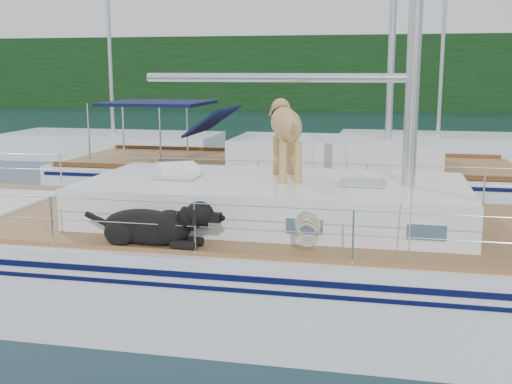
# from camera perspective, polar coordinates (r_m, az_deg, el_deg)

# --- Properties ---
(ground) EXTENTS (120.00, 120.00, 0.00)m
(ground) POSITION_cam_1_polar(r_m,az_deg,el_deg) (9.50, -3.25, -9.63)
(ground) COLOR black
(ground) RESTS_ON ground
(tree_line) EXTENTS (90.00, 3.00, 6.00)m
(tree_line) POSITION_cam_1_polar(r_m,az_deg,el_deg) (53.63, 9.74, 10.36)
(tree_line) COLOR black
(tree_line) RESTS_ON ground
(shore_bank) EXTENTS (92.00, 1.00, 1.20)m
(shore_bank) POSITION_cam_1_polar(r_m,az_deg,el_deg) (54.89, 9.71, 7.86)
(shore_bank) COLOR #595147
(shore_bank) RESTS_ON ground
(main_sailboat) EXTENTS (12.00, 3.80, 14.01)m
(main_sailboat) POSITION_cam_1_polar(r_m,az_deg,el_deg) (9.25, -2.72, -5.70)
(main_sailboat) COLOR white
(main_sailboat) RESTS_ON ground
(neighbor_sailboat) EXTENTS (11.00, 3.50, 13.30)m
(neighbor_sailboat) POSITION_cam_1_polar(r_m,az_deg,el_deg) (15.52, 3.04, 0.84)
(neighbor_sailboat) COLOR white
(neighbor_sailboat) RESTS_ON ground
(bg_boat_west) EXTENTS (8.00, 3.00, 11.65)m
(bg_boat_west) POSITION_cam_1_polar(r_m,az_deg,el_deg) (25.01, -12.52, 4.00)
(bg_boat_west) COLOR white
(bg_boat_west) RESTS_ON ground
(bg_boat_center) EXTENTS (7.20, 3.00, 11.65)m
(bg_boat_center) POSITION_cam_1_polar(r_m,az_deg,el_deg) (24.79, 15.81, 3.80)
(bg_boat_center) COLOR white
(bg_boat_center) RESTS_ON ground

